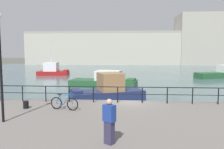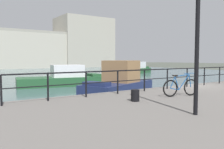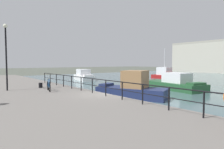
% 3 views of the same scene
% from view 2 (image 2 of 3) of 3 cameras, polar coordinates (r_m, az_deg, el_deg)
% --- Properties ---
extents(ground_plane, '(240.00, 240.00, 0.00)m').
position_cam_2_polar(ground_plane, '(15.25, 17.16, -6.25)').
color(ground_plane, '#4C5147').
extents(water_basin, '(80.00, 60.00, 0.01)m').
position_cam_2_polar(water_basin, '(41.36, -17.50, 0.02)').
color(water_basin, '#476066').
rests_on(water_basin, ground_plane).
extents(harbor_building, '(64.40, 12.08, 15.65)m').
position_cam_2_polar(harbor_building, '(71.84, -18.59, 6.15)').
color(harbor_building, '#B2AD9E').
rests_on(harbor_building, ground_plane).
extents(moored_red_daysailer, '(8.51, 4.28, 2.01)m').
position_cam_2_polar(moored_red_daysailer, '(23.50, -11.77, -0.94)').
color(moored_red_daysailer, '#23512D').
rests_on(moored_red_daysailer, water_basin).
extents(moored_harbor_tender, '(6.87, 4.78, 2.49)m').
position_cam_2_polar(moored_harbor_tender, '(16.97, 1.76, -2.13)').
color(moored_harbor_tender, navy).
rests_on(moored_harbor_tender, water_basin).
extents(moored_blue_motorboat, '(9.28, 5.60, 2.07)m').
position_cam_2_polar(moored_blue_motorboat, '(42.61, 5.80, 1.26)').
color(moored_blue_motorboat, '#23512D').
rests_on(moored_blue_motorboat, water_basin).
extents(quay_railing, '(24.29, 0.07, 1.08)m').
position_cam_2_polar(quay_railing, '(15.97, 23.16, 0.46)').
color(quay_railing, black).
rests_on(quay_railing, quay_promenade).
extents(parked_bicycle, '(1.74, 0.47, 0.98)m').
position_cam_2_polar(parked_bicycle, '(10.41, 16.34, -2.96)').
color(parked_bicycle, black).
rests_on(parked_bicycle, quay_promenade).
extents(mooring_bollard, '(0.32, 0.32, 0.44)m').
position_cam_2_polar(mooring_bollard, '(8.87, 5.65, -5.08)').
color(mooring_bollard, black).
rests_on(mooring_bollard, quay_promenade).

